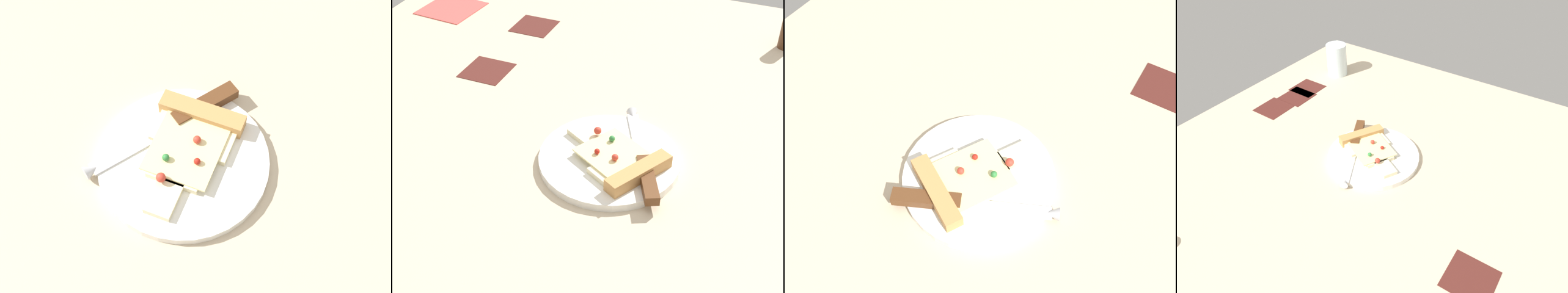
% 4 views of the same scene
% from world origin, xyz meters
% --- Properties ---
extents(ground_plane, '(1.24, 1.24, 0.03)m').
position_xyz_m(ground_plane, '(-0.00, 0.00, -0.01)').
color(ground_plane, '#C6B293').
rests_on(ground_plane, ground).
extents(plate, '(0.23, 0.23, 0.01)m').
position_xyz_m(plate, '(-0.08, 0.09, 0.01)').
color(plate, white).
rests_on(plate, ground_plane).
extents(pizza_slice, '(0.19, 0.15, 0.03)m').
position_xyz_m(pizza_slice, '(-0.10, 0.10, 0.02)').
color(pizza_slice, beige).
rests_on(pizza_slice, plate).
extents(knife, '(0.12, 0.22, 0.02)m').
position_xyz_m(knife, '(-0.13, 0.09, 0.02)').
color(knife, silver).
rests_on(knife, plate).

